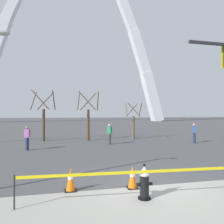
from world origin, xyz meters
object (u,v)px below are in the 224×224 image
object	(u,v)px
fire_hydrant	(144,182)
pedestrian_standing_center	(194,133)
traffic_cone_by_hydrant	(132,177)
pedestrian_walking_left	(27,138)
traffic_cone_mid_sidewalk	(71,180)
monument_arch	(74,41)
pedestrian_walking_right	(109,134)

from	to	relation	value
fire_hydrant	pedestrian_standing_center	distance (m)	12.86
traffic_cone_by_hydrant	pedestrian_standing_center	distance (m)	12.22
pedestrian_walking_left	traffic_cone_mid_sidewalk	bearing A→B (deg)	-72.47
monument_arch	traffic_cone_mid_sidewalk	bearing A→B (deg)	-92.58
traffic_cone_mid_sidewalk	pedestrian_standing_center	bearing A→B (deg)	40.72
pedestrian_walking_left	pedestrian_walking_right	size ratio (longest dim) A/B	1.00
traffic_cone_by_hydrant	pedestrian_standing_center	size ratio (longest dim) A/B	0.46
pedestrian_walking_right	pedestrian_walking_left	bearing A→B (deg)	-166.05
fire_hydrant	pedestrian_standing_center	bearing A→B (deg)	50.27
pedestrian_walking_right	pedestrian_standing_center	bearing A→B (deg)	-6.31
pedestrian_standing_center	pedestrian_walking_left	bearing A→B (deg)	-176.95
traffic_cone_mid_sidewalk	pedestrian_walking_left	world-z (taller)	pedestrian_walking_left
monument_arch	pedestrian_walking_right	size ratio (longest dim) A/B	35.50
traffic_cone_by_hydrant	pedestrian_standing_center	xyz separation A→B (m)	(8.27, 8.99, 0.46)
pedestrian_walking_left	pedestrian_standing_center	xyz separation A→B (m)	(12.80, 0.68, 0.00)
pedestrian_standing_center	traffic_cone_by_hydrant	bearing A→B (deg)	-132.62
pedestrian_walking_right	fire_hydrant	bearing A→B (deg)	-96.76
fire_hydrant	pedestrian_walking_right	world-z (taller)	pedestrian_walking_right
pedestrian_walking_left	pedestrian_walking_right	world-z (taller)	same
traffic_cone_mid_sidewalk	pedestrian_standing_center	world-z (taller)	pedestrian_standing_center
fire_hydrant	pedestrian_walking_left	bearing A→B (deg)	116.45
traffic_cone_by_hydrant	monument_arch	xyz separation A→B (m)	(0.61, 57.17, 23.67)
pedestrian_standing_center	monument_arch	bearing A→B (deg)	99.04
fire_hydrant	pedestrian_walking_right	xyz separation A→B (m)	(1.26, 10.66, 0.35)
monument_arch	pedestrian_standing_center	size ratio (longest dim) A/B	35.50
pedestrian_walking_right	traffic_cone_mid_sidewalk	bearing A→B (deg)	-108.89
traffic_cone_mid_sidewalk	pedestrian_standing_center	distance (m)	13.50
monument_arch	pedestrian_standing_center	bearing A→B (deg)	-80.96
pedestrian_walking_left	pedestrian_standing_center	distance (m)	12.81
fire_hydrant	traffic_cone_mid_sidewalk	size ratio (longest dim) A/B	1.36
fire_hydrant	pedestrian_standing_center	size ratio (longest dim) A/B	0.62
pedestrian_standing_center	fire_hydrant	bearing A→B (deg)	-129.73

